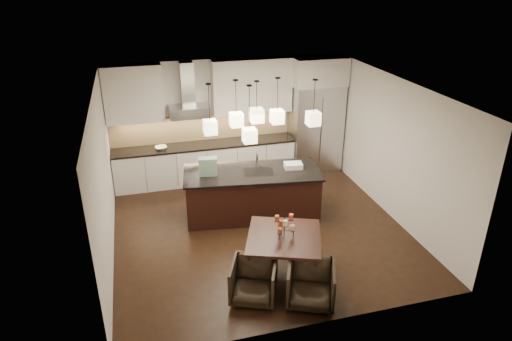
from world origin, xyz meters
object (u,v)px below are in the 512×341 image
object	(u,v)px
armchair_left	(254,281)
armchair_right	(311,284)
island_body	(252,194)
dining_table	(283,254)
refrigerator	(315,128)

from	to	relation	value
armchair_left	armchair_right	distance (m)	0.87
island_body	armchair_left	bearing A→B (deg)	-96.24
island_body	dining_table	world-z (taller)	island_body
armchair_left	island_body	bearing A→B (deg)	97.92
armchair_right	island_body	bearing A→B (deg)	116.61
island_body	dining_table	size ratio (longest dim) A/B	2.24
island_body	armchair_left	world-z (taller)	island_body
island_body	armchair_right	distance (m)	2.84
island_body	armchair_left	distance (m)	2.61
refrigerator	armchair_right	xyz separation A→B (m)	(-1.92, -4.66, -0.74)
dining_table	armchair_right	bearing A→B (deg)	-57.80
refrigerator	island_body	distance (m)	2.84
dining_table	island_body	bearing A→B (deg)	110.91
dining_table	armchair_right	size ratio (longest dim) A/B	1.61
armchair_left	refrigerator	bearing A→B (deg)	80.12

